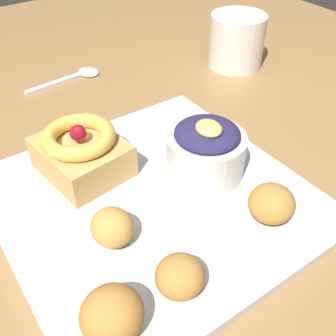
# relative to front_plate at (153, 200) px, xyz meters

# --- Properties ---
(dining_table) EXTENTS (1.43, 1.09, 0.73)m
(dining_table) POSITION_rel_front_plate_xyz_m (-0.01, 0.12, -0.09)
(dining_table) COLOR olive
(dining_table) RESTS_ON ground_plane
(front_plate) EXTENTS (0.30, 0.30, 0.01)m
(front_plate) POSITION_rel_front_plate_xyz_m (0.00, 0.00, 0.00)
(front_plate) COLOR silver
(front_plate) RESTS_ON dining_table
(cake_slice) EXTENTS (0.10, 0.09, 0.06)m
(cake_slice) POSITION_rel_front_plate_xyz_m (-0.08, -0.04, 0.03)
(cake_slice) COLOR tan
(cake_slice) RESTS_ON front_plate
(berry_ramekin) EXTENTS (0.09, 0.09, 0.07)m
(berry_ramekin) POSITION_rel_front_plate_xyz_m (0.00, 0.07, 0.04)
(berry_ramekin) COLOR silver
(berry_ramekin) RESTS_ON front_plate
(fritter_front) EXTENTS (0.04, 0.04, 0.03)m
(fritter_front) POSITION_rel_front_plate_xyz_m (0.03, -0.06, 0.02)
(fritter_front) COLOR gold
(fritter_front) RESTS_ON front_plate
(fritter_middle) EXTENTS (0.04, 0.04, 0.03)m
(fritter_middle) POSITION_rel_front_plate_xyz_m (0.11, -0.04, 0.02)
(fritter_middle) COLOR #BC7F38
(fritter_middle) RESTS_ON front_plate
(fritter_back) EXTENTS (0.05, 0.05, 0.04)m
(fritter_back) POSITION_rel_front_plate_xyz_m (0.11, -0.11, 0.03)
(fritter_back) COLOR #BC7F38
(fritter_back) RESTS_ON front_plate
(fritter_extra) EXTENTS (0.05, 0.05, 0.04)m
(fritter_extra) POSITION_rel_front_plate_xyz_m (0.09, 0.08, 0.02)
(fritter_extra) COLOR #BC7F38
(fritter_extra) RESTS_ON front_plate
(spoon) EXTENTS (0.04, 0.13, 0.00)m
(spoon) POSITION_rel_front_plate_xyz_m (-0.31, 0.05, -0.00)
(spoon) COLOR silver
(spoon) RESTS_ON dining_table
(coffee_mug) EXTENTS (0.09, 0.09, 0.08)m
(coffee_mug) POSITION_rel_front_plate_xyz_m (-0.20, 0.30, 0.04)
(coffee_mug) COLOR silver
(coffee_mug) RESTS_ON dining_table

